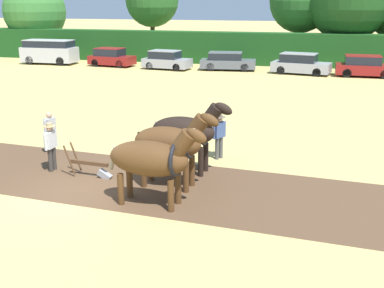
% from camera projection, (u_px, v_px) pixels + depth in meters
% --- Properties ---
extents(ground_plane, '(240.00, 240.00, 0.00)m').
position_uv_depth(ground_plane, '(78.00, 192.00, 14.36)').
color(ground_plane, tan).
extents(plowed_furrow_strip, '(32.68, 6.49, 0.01)m').
position_uv_depth(plowed_furrow_strip, '(34.00, 169.00, 16.30)').
color(plowed_furrow_strip, brown).
rests_on(plowed_furrow_strip, ground).
extents(hedgerow, '(55.48, 1.83, 2.76)m').
position_uv_depth(hedgerow, '(242.00, 48.00, 42.29)').
color(hedgerow, '#194719').
rests_on(hedgerow, ground).
extents(tree_far_left, '(6.22, 6.22, 7.46)m').
position_uv_depth(tree_far_left, '(35.00, 11.00, 48.61)').
color(tree_far_left, brown).
rests_on(tree_far_left, ground).
extents(tree_left, '(5.18, 5.18, 8.04)m').
position_uv_depth(tree_left, '(152.00, 0.00, 46.85)').
color(tree_left, '#4C3823').
rests_on(tree_left, ground).
extents(tree_center_left, '(5.65, 5.65, 8.19)m').
position_uv_depth(tree_center_left, '(301.00, 1.00, 43.30)').
color(tree_center_left, brown).
rests_on(tree_center_left, ground).
extents(draft_horse_lead_left, '(2.96, 1.17, 2.39)m').
position_uv_depth(draft_horse_lead_left, '(152.00, 159.00, 13.11)').
color(draft_horse_lead_left, '#513319').
rests_on(draft_horse_lead_left, ground).
extents(draft_horse_lead_right, '(2.80, 1.16, 2.47)m').
position_uv_depth(draft_horse_lead_right, '(171.00, 143.00, 14.38)').
color(draft_horse_lead_right, '#513319').
rests_on(draft_horse_lead_right, ground).
extents(draft_horse_trail_left, '(2.86, 1.13, 2.51)m').
position_uv_depth(draft_horse_trail_left, '(187.00, 131.00, 15.66)').
color(draft_horse_trail_left, black).
rests_on(draft_horse_trail_left, ground).
extents(plow, '(1.61, 0.49, 1.13)m').
position_uv_depth(plow, '(93.00, 167.00, 15.52)').
color(plow, '#4C331E').
rests_on(plow, ground).
extents(farmer_at_plow, '(0.41, 0.64, 1.64)m').
position_uv_depth(farmer_at_plow, '(51.00, 143.00, 15.90)').
color(farmer_at_plow, '#38332D').
rests_on(farmer_at_plow, ground).
extents(farmer_beside_team, '(0.41, 0.56, 1.64)m').
position_uv_depth(farmer_beside_team, '(219.00, 133.00, 17.10)').
color(farmer_beside_team, '#4C4C4C').
rests_on(farmer_beside_team, ground).
extents(farmer_onlooker_right, '(0.26, 0.63, 1.55)m').
position_uv_depth(farmer_onlooker_right, '(50.00, 130.00, 17.78)').
color(farmer_onlooker_right, '#28334C').
rests_on(farmer_onlooker_right, ground).
extents(parked_van, '(4.81, 2.05, 2.11)m').
position_uv_depth(parked_van, '(49.00, 52.00, 42.44)').
color(parked_van, '#BCBCC1').
rests_on(parked_van, ground).
extents(parked_car_left, '(4.01, 2.20, 1.54)m').
position_uv_depth(parked_car_left, '(111.00, 58.00, 41.13)').
color(parked_car_left, maroon).
rests_on(parked_car_left, ground).
extents(parked_car_center_left, '(4.06, 2.27, 1.53)m').
position_uv_depth(parked_car_center_left, '(166.00, 60.00, 39.31)').
color(parked_car_center_left, '#9E9EA8').
rests_on(parked_car_center_left, ground).
extents(parked_car_center, '(4.58, 2.27, 1.45)m').
position_uv_depth(parked_car_center, '(227.00, 61.00, 38.84)').
color(parked_car_center, '#565B66').
rests_on(parked_car_center, ground).
extents(parked_car_center_right, '(4.62, 2.54, 1.58)m').
position_uv_depth(parked_car_center_right, '(300.00, 64.00, 36.77)').
color(parked_car_center_right, '#9E9EA8').
rests_on(parked_car_center_right, ground).
extents(parked_car_right, '(4.22, 1.84, 1.57)m').
position_uv_depth(parked_car_right, '(364.00, 66.00, 35.53)').
color(parked_car_right, maroon).
rests_on(parked_car_right, ground).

